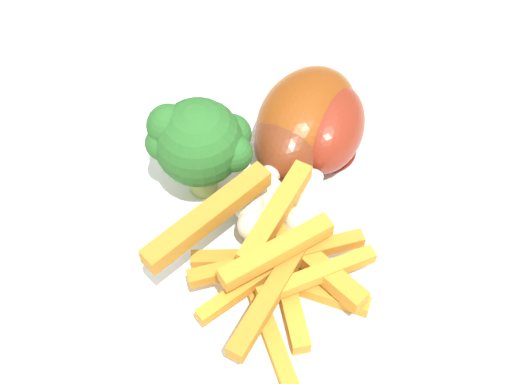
# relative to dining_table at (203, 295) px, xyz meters

# --- Properties ---
(dining_table) EXTENTS (1.21, 0.75, 0.73)m
(dining_table) POSITION_rel_dining_table_xyz_m (0.00, 0.00, 0.00)
(dining_table) COLOR silver
(dining_table) RESTS_ON ground_plane
(dinner_plate) EXTENTS (0.25, 0.25, 0.01)m
(dinner_plate) POSITION_rel_dining_table_xyz_m (-0.02, -0.04, 0.11)
(dinner_plate) COLOR white
(dinner_plate) RESTS_ON dining_table
(broccoli_floret_front) EXTENTS (0.05, 0.06, 0.07)m
(broccoli_floret_front) POSITION_rel_dining_table_xyz_m (0.02, -0.01, 0.16)
(broccoli_floret_front) COLOR #91AA52
(broccoli_floret_front) RESTS_ON dinner_plate
(carrot_fries_pile) EXTENTS (0.13, 0.12, 0.05)m
(carrot_fries_pile) POSITION_rel_dining_table_xyz_m (-0.06, -0.03, 0.14)
(carrot_fries_pile) COLOR orange
(carrot_fries_pile) RESTS_ON dinner_plate
(chicken_drumstick_near) EXTENTS (0.11, 0.11, 0.04)m
(chicken_drumstick_near) POSITION_rel_dining_table_xyz_m (0.02, -0.08, 0.14)
(chicken_drumstick_near) COLOR #4E1B0D
(chicken_drumstick_near) RESTS_ON dinner_plate
(chicken_drumstick_far) EXTENTS (0.11, 0.12, 0.05)m
(chicken_drumstick_far) POSITION_rel_dining_table_xyz_m (0.02, -0.09, 0.14)
(chicken_drumstick_far) COLOR #60240A
(chicken_drumstick_far) RESTS_ON dinner_plate
(chicken_drumstick_extra) EXTENTS (0.11, 0.10, 0.05)m
(chicken_drumstick_extra) POSITION_rel_dining_table_xyz_m (0.01, -0.10, 0.14)
(chicken_drumstick_extra) COLOR #5F180E
(chicken_drumstick_extra) RESTS_ON dinner_plate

